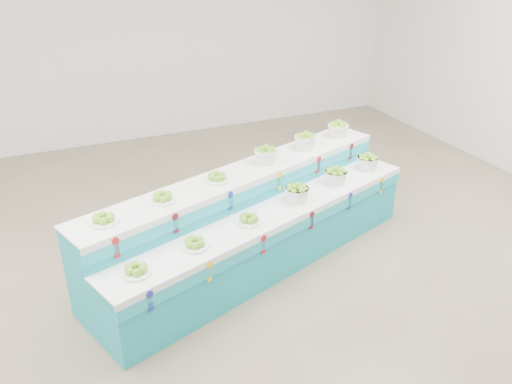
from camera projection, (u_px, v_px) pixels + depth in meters
ground at (244, 292)px, 5.52m from camera, size 10.00×10.00×0.00m
back_wall at (127, 25)px, 8.72m from camera, size 10.00×0.00×10.00m
display_stand at (256, 221)px, 5.84m from camera, size 4.17×2.30×1.02m
plate_lower_left at (136, 269)px, 4.55m from camera, size 0.34×0.34×0.10m
plate_lower_mid at (195, 243)px, 4.94m from camera, size 0.34×0.34×0.10m
plate_lower_right at (249, 218)px, 5.36m from camera, size 0.34×0.34×0.10m
basket_lower_left at (297, 193)px, 5.77m from camera, size 0.34×0.34×0.21m
basket_lower_mid at (336, 176)px, 6.17m from camera, size 0.34×0.34×0.21m
basket_lower_right at (368, 161)px, 6.55m from camera, size 0.34×0.34×0.21m
plate_upper_left at (103, 218)px, 4.75m from camera, size 0.34×0.34×0.10m
plate_upper_mid at (162, 197)px, 5.14m from camera, size 0.34×0.34×0.10m
plate_upper_right at (217, 177)px, 5.55m from camera, size 0.34×0.34×0.10m
basket_upper_left at (266, 155)px, 5.97m from camera, size 0.34×0.34×0.21m
basket_upper_mid at (305, 141)px, 6.37m from camera, size 0.34×0.34×0.21m
basket_upper_right at (338, 129)px, 6.75m from camera, size 0.34×0.34×0.21m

